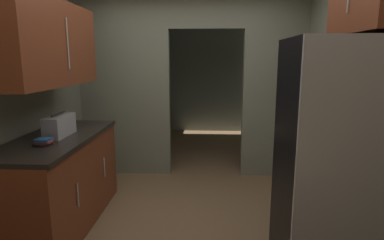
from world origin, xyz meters
The scene contains 8 objects.
ground centered at (0.00, 0.00, 0.00)m, with size 20.00×20.00×0.00m, color brown.
kitchen_partition centered at (-0.07, 1.63, 1.39)m, with size 3.19×0.12×2.60m.
adjoining_room_shell centered at (0.00, 3.61, 1.30)m, with size 3.19×2.97×2.60m.
refrigerator centered at (1.19, -0.53, 0.91)m, with size 0.77×0.73×1.83m.
lower_cabinet_run centered at (-1.25, 0.07, 0.47)m, with size 0.69×1.67×0.93m.
upper_cabinet_counterside centered at (-1.25, 0.07, 1.82)m, with size 0.36×1.51×0.78m.
boombox centered at (-1.22, 0.09, 1.03)m, with size 0.17×0.41×0.23m.
book_stack centered at (-1.21, -0.26, 0.96)m, with size 0.14×0.15×0.06m.
Camera 1 is at (0.22, -2.88, 1.67)m, focal length 29.67 mm.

